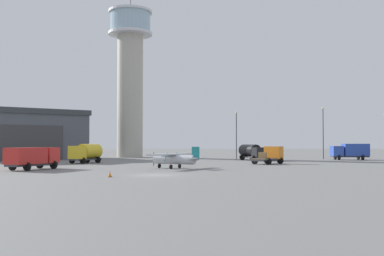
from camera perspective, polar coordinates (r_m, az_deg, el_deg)
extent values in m
plane|color=slate|center=(45.45, -4.47, -5.90)|extent=(400.00, 400.00, 0.00)
cylinder|color=#B2AD9E|center=(103.02, -7.77, 4.01)|extent=(5.73, 5.73, 27.47)
cylinder|color=silver|center=(105.38, -7.74, 11.62)|extent=(9.79, 9.79, 0.60)
cylinder|color=#99B7C6|center=(105.99, -7.73, 12.93)|extent=(9.00, 9.00, 4.39)
cylinder|color=silver|center=(106.65, -7.73, 14.21)|extent=(9.79, 9.79, 0.50)
cylinder|color=#38383D|center=(107.29, -7.72, 15.36)|extent=(0.16, 0.16, 4.00)
cube|color=#4C5159|center=(97.32, -21.67, -1.12)|extent=(31.69, 31.38, 8.51)
cube|color=#35393E|center=(97.49, -21.63, 1.67)|extent=(32.52, 32.21, 1.00)
cube|color=#38383A|center=(86.48, -19.88, -1.77)|extent=(10.89, 7.08, 6.38)
cylinder|color=#B7BABF|center=(56.61, -2.26, -3.98)|extent=(5.42, 4.06, 1.14)
cone|color=#38383D|center=(58.31, -4.82, -3.91)|extent=(1.12, 1.12, 0.80)
cube|color=#38383D|center=(58.31, -4.82, -3.91)|extent=(0.10, 0.11, 1.74)
cube|color=#B7BABF|center=(56.73, -2.50, -3.31)|extent=(6.13, 8.44, 0.18)
cylinder|color=teal|center=(57.99, -1.72, -3.65)|extent=(0.55, 0.80, 1.24)
cylinder|color=teal|center=(55.52, -3.31, -3.73)|extent=(0.55, 0.80, 1.24)
cube|color=#99B7C6|center=(57.19, -3.19, -3.64)|extent=(1.34, 1.31, 0.64)
cone|color=#B7BABF|center=(55.02, 0.46, -3.95)|extent=(1.54, 1.41, 0.85)
cube|color=teal|center=(55.00, 0.46, -3.18)|extent=(0.91, 0.64, 1.56)
cube|color=#B7BABF|center=(55.02, 0.46, -3.80)|extent=(2.19, 2.75, 0.09)
cylinder|color=black|center=(57.85, -4.11, -4.77)|extent=(0.43, 0.54, 0.55)
cylinder|color=black|center=(57.40, -1.57, -4.79)|extent=(0.43, 0.54, 0.55)
cylinder|color=black|center=(55.70, -2.66, -4.88)|extent=(0.43, 0.54, 0.55)
cube|color=#38383D|center=(57.37, -19.35, -4.34)|extent=(4.69, 7.24, 0.24)
cube|color=red|center=(59.27, -17.70, -3.25)|extent=(2.98, 2.79, 1.88)
cube|color=#99B7C6|center=(59.99, -17.13, -2.88)|extent=(1.86, 0.91, 0.94)
cube|color=red|center=(56.47, -20.10, -3.29)|extent=(4.16, 5.36, 1.90)
cylinder|color=black|center=(59.94, -18.54, -4.36)|extent=(1.02, 0.67, 1.00)
cylinder|color=black|center=(58.59, -16.96, -4.43)|extent=(1.02, 0.67, 1.00)
cylinder|color=black|center=(56.51, -21.59, -4.48)|extent=(1.02, 0.67, 1.00)
cylinder|color=black|center=(55.07, -19.98, -4.57)|extent=(1.02, 0.67, 1.00)
cube|color=#38383D|center=(69.47, 9.40, -3.98)|extent=(5.26, 5.51, 0.24)
cube|color=orange|center=(71.18, 10.20, -3.05)|extent=(2.95, 2.88, 1.91)
cube|color=#99B7C6|center=(71.80, 10.48, -2.74)|extent=(1.67, 1.52, 0.96)
cube|color=brown|center=(68.66, 9.01, -3.84)|extent=(4.39, 4.47, 0.16)
cube|color=#997547|center=(68.32, 8.85, -3.40)|extent=(1.38, 1.38, 0.90)
cylinder|color=black|center=(71.73, 9.37, -4.01)|extent=(0.93, 0.87, 1.00)
cylinder|color=black|center=(70.61, 11.00, -4.03)|extent=(0.93, 0.87, 1.00)
cylinder|color=black|center=(68.62, 7.86, -4.11)|extent=(0.93, 0.87, 1.00)
cylinder|color=black|center=(67.45, 9.55, -4.14)|extent=(0.93, 0.87, 1.00)
cube|color=#38383D|center=(73.41, -13.19, -3.84)|extent=(4.42, 5.73, 0.24)
cube|color=gold|center=(71.88, -14.20, -2.99)|extent=(2.86, 2.54, 1.99)
cube|color=#99B7C6|center=(71.34, -14.58, -2.67)|extent=(1.81, 1.09, 0.99)
cylinder|color=gold|center=(74.08, -12.72, -2.85)|extent=(3.81, 4.32, 2.29)
cylinder|color=black|center=(71.25, -13.53, -3.99)|extent=(1.00, 0.74, 1.00)
cylinder|color=black|center=(72.68, -14.83, -3.94)|extent=(1.00, 0.74, 1.00)
cylinder|color=black|center=(74.00, -11.72, -3.93)|extent=(1.00, 0.74, 1.00)
cylinder|color=black|center=(75.37, -13.00, -3.88)|extent=(1.00, 0.74, 1.00)
cube|color=#38383D|center=(83.84, 7.62, -3.62)|extent=(3.97, 7.33, 0.24)
cube|color=black|center=(81.58, 8.49, -3.00)|extent=(2.80, 2.61, 1.65)
cube|color=#99B7C6|center=(80.76, 8.82, -2.78)|extent=(1.87, 0.69, 0.83)
cylinder|color=black|center=(84.82, 7.25, -2.79)|extent=(3.58, 5.26, 2.17)
cylinder|color=black|center=(82.19, 9.09, -3.73)|extent=(1.04, 0.58, 1.00)
cylinder|color=black|center=(81.17, 7.84, -3.76)|extent=(1.04, 0.58, 1.00)
cylinder|color=black|center=(86.21, 7.54, -3.65)|extent=(1.04, 0.58, 1.00)
cylinder|color=black|center=(85.24, 6.32, -3.68)|extent=(1.04, 0.58, 1.00)
cube|color=#38383D|center=(90.83, 19.16, -3.40)|extent=(6.90, 2.03, 0.24)
cube|color=#2847A8|center=(89.96, 17.68, -2.76)|extent=(1.97, 2.38, 1.86)
cube|color=#99B7C6|center=(89.66, 17.14, -2.53)|extent=(0.12, 1.99, 0.93)
cube|color=#2847A8|center=(91.20, 19.81, -2.59)|extent=(4.69, 2.44, 2.29)
cylinder|color=black|center=(89.02, 17.96, -3.52)|extent=(0.30, 1.01, 1.00)
cylinder|color=black|center=(91.00, 17.51, -3.49)|extent=(0.30, 1.01, 1.00)
cylinder|color=black|center=(90.60, 20.62, -3.46)|extent=(0.30, 1.01, 1.00)
cylinder|color=black|center=(92.56, 20.13, -3.43)|extent=(0.30, 1.01, 1.00)
cylinder|color=#38383D|center=(91.95, 5.59, -1.02)|extent=(0.18, 0.18, 9.13)
sphere|color=#F9E5B2|center=(92.15, 5.58, 1.96)|extent=(0.44, 0.44, 0.44)
cylinder|color=#38383D|center=(95.05, 16.12, -0.72)|extent=(0.18, 0.18, 10.00)
sphere|color=#F9E5B2|center=(95.30, 16.10, 2.42)|extent=(0.44, 0.44, 0.44)
cube|color=black|center=(43.42, -10.26, -6.04)|extent=(0.36, 0.36, 0.04)
cone|color=orange|center=(43.40, -10.26, -5.62)|extent=(0.30, 0.30, 0.60)
cylinder|color=white|center=(43.40, -10.26, -5.58)|extent=(0.21, 0.21, 0.08)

